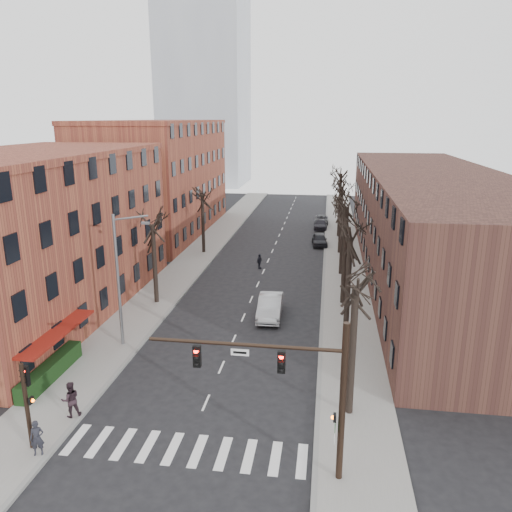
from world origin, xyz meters
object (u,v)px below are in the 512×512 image
at_px(parked_car_near, 320,240).
at_px(pedestrian_a, 37,438).
at_px(silver_sedan, 270,306).
at_px(parked_car_mid, 321,224).

height_order(parked_car_near, pedestrian_a, pedestrian_a).
bearing_deg(pedestrian_a, silver_sedan, 43.75).
xyz_separation_m(silver_sedan, parked_car_mid, (3.28, 32.36, -0.21)).
distance_m(parked_car_near, parked_car_mid, 9.41).
distance_m(silver_sedan, parked_car_near, 23.18).
xyz_separation_m(parked_car_near, parked_car_mid, (0.00, 9.41, -0.10)).
distance_m(silver_sedan, pedestrian_a, 19.81).
height_order(silver_sedan, pedestrian_a, pedestrian_a).
xyz_separation_m(silver_sedan, parked_car_near, (3.28, 22.95, -0.11)).
height_order(parked_car_near, parked_car_mid, parked_car_near).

